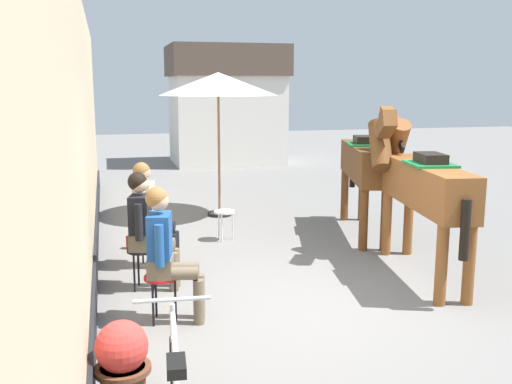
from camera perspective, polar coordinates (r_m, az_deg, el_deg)
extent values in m
plane|color=slate|center=(9.35, -0.39, -4.28)|extent=(40.00, 40.00, 0.00)
cube|color=#CCB793|center=(7.31, -17.23, 4.67)|extent=(0.30, 14.00, 3.40)
cube|color=black|center=(7.60, -16.46, -6.80)|extent=(0.34, 14.00, 0.36)
cube|color=silver|center=(17.92, -2.90, 7.01)|extent=(3.20, 2.40, 2.60)
cube|color=brown|center=(17.90, -2.95, 12.61)|extent=(3.40, 2.60, 0.90)
cylinder|color=red|center=(6.02, -9.23, -8.20)|extent=(0.34, 0.34, 0.03)
cylinder|color=black|center=(6.09, -7.84, -10.35)|extent=(0.02, 0.02, 0.45)
cylinder|color=black|center=(6.23, -9.69, -9.93)|extent=(0.02, 0.02, 0.45)
cylinder|color=black|center=(6.00, -9.97, -10.74)|extent=(0.02, 0.02, 0.45)
cube|color=brown|center=(5.99, -9.27, -7.16)|extent=(0.30, 0.36, 0.20)
cube|color=#1E4C8C|center=(5.90, -9.36, -4.19)|extent=(0.28, 0.38, 0.44)
sphere|color=tan|center=(5.82, -9.46, -0.86)|extent=(0.20, 0.20, 0.20)
sphere|color=olive|center=(5.82, -9.66, -0.57)|extent=(0.22, 0.22, 0.22)
cylinder|color=brown|center=(6.06, -7.37, -7.39)|extent=(0.40, 0.20, 0.13)
cylinder|color=brown|center=(6.15, -5.51, -10.05)|extent=(0.11, 0.11, 0.46)
cylinder|color=brown|center=(5.91, -7.49, -7.86)|extent=(0.40, 0.20, 0.13)
cylinder|color=brown|center=(6.00, -5.58, -10.58)|extent=(0.11, 0.11, 0.46)
cylinder|color=#1E4C8C|center=(6.10, -8.94, -4.17)|extent=(0.09, 0.09, 0.42)
cylinder|color=#1E4C8C|center=(5.72, -9.37, -5.18)|extent=(0.09, 0.09, 0.42)
cylinder|color=black|center=(7.01, -11.06, -5.58)|extent=(0.34, 0.34, 0.03)
cylinder|color=black|center=(7.05, -9.86, -7.48)|extent=(0.02, 0.02, 0.45)
cylinder|color=black|center=(7.20, -11.36, -7.14)|extent=(0.02, 0.02, 0.45)
cylinder|color=black|center=(6.98, -11.75, -7.74)|extent=(0.02, 0.02, 0.45)
cube|color=brown|center=(6.98, -11.09, -4.68)|extent=(0.31, 0.37, 0.20)
cube|color=black|center=(6.90, -11.18, -2.11)|extent=(0.30, 0.38, 0.44)
sphere|color=tan|center=(6.83, -11.29, 0.75)|extent=(0.20, 0.20, 0.20)
sphere|color=black|center=(6.83, -11.46, 1.00)|extent=(0.22, 0.22, 0.22)
cylinder|color=brown|center=(7.03, -9.43, -4.92)|extent=(0.40, 0.22, 0.13)
cylinder|color=brown|center=(7.09, -7.83, -7.28)|extent=(0.11, 0.11, 0.46)
cylinder|color=brown|center=(6.88, -9.64, -5.27)|extent=(0.40, 0.22, 0.13)
cylinder|color=brown|center=(6.94, -8.00, -7.68)|extent=(0.11, 0.11, 0.46)
cylinder|color=black|center=(7.10, -10.71, -2.16)|extent=(0.09, 0.09, 0.42)
cylinder|color=black|center=(6.72, -11.32, -2.90)|extent=(0.09, 0.09, 0.42)
cylinder|color=red|center=(7.84, -10.73, -3.85)|extent=(0.34, 0.34, 0.03)
cylinder|color=black|center=(7.87, -9.67, -5.57)|extent=(0.02, 0.02, 0.45)
cylinder|color=black|center=(8.03, -10.96, -5.28)|extent=(0.02, 0.02, 0.45)
cylinder|color=black|center=(7.81, -11.38, -5.76)|extent=(0.02, 0.02, 0.45)
cube|color=black|center=(7.81, -10.76, -3.03)|extent=(0.32, 0.38, 0.20)
cube|color=beige|center=(7.75, -10.84, -0.73)|extent=(0.31, 0.39, 0.44)
sphere|color=tan|center=(7.69, -10.93, 1.83)|extent=(0.20, 0.20, 0.20)
sphere|color=olive|center=(7.69, -11.08, 2.05)|extent=(0.22, 0.22, 0.22)
cylinder|color=black|center=(7.86, -9.26, -3.28)|extent=(0.40, 0.24, 0.13)
cylinder|color=black|center=(7.90, -7.84, -5.42)|extent=(0.11, 0.11, 0.46)
cylinder|color=black|center=(7.71, -9.51, -3.56)|extent=(0.40, 0.24, 0.13)
cylinder|color=black|center=(7.75, -8.06, -5.74)|extent=(0.11, 0.11, 0.46)
cylinder|color=beige|center=(7.94, -10.35, -0.81)|extent=(0.09, 0.09, 0.42)
cylinder|color=beige|center=(7.56, -11.03, -1.40)|extent=(0.09, 0.09, 0.42)
cube|color=brown|center=(7.45, 16.18, 0.63)|extent=(0.80, 2.24, 0.52)
cylinder|color=brown|center=(8.45, 12.59, -2.99)|extent=(0.13, 0.13, 0.90)
cylinder|color=brown|center=(8.54, 14.58, -2.93)|extent=(0.13, 0.13, 0.90)
cylinder|color=brown|center=(6.69, 17.57, -6.80)|extent=(0.13, 0.13, 0.90)
cylinder|color=brown|center=(6.81, 20.00, -6.64)|extent=(0.13, 0.13, 0.90)
cylinder|color=brown|center=(8.52, 13.44, 4.60)|extent=(0.38, 0.67, 0.73)
cube|color=brown|center=(8.82, 12.83, 6.82)|extent=(0.27, 0.55, 0.40)
cube|color=black|center=(8.49, 13.52, 5.53)|extent=(0.14, 0.63, 0.48)
cylinder|color=black|center=(6.48, 19.65, -3.49)|extent=(0.12, 0.12, 0.65)
cube|color=#197238|center=(7.32, 16.57, 2.62)|extent=(0.59, 0.67, 0.03)
cube|color=black|center=(7.31, 16.60, 3.16)|extent=(0.35, 0.48, 0.12)
cube|color=brown|center=(9.43, 10.47, 2.87)|extent=(0.99, 2.24, 0.52)
cylinder|color=brown|center=(8.64, 12.43, -2.68)|extent=(0.13, 0.13, 0.90)
cylinder|color=brown|center=(8.58, 10.40, -2.70)|extent=(0.13, 0.13, 0.90)
cylinder|color=brown|center=(10.50, 10.28, -0.28)|extent=(0.13, 0.13, 0.90)
cylinder|color=brown|center=(10.46, 8.61, -0.28)|extent=(0.13, 0.13, 0.90)
cylinder|color=brown|center=(8.22, 11.99, 4.45)|extent=(0.43, 0.68, 0.73)
cube|color=brown|center=(7.86, 12.56, 6.41)|extent=(0.31, 0.56, 0.40)
cube|color=black|center=(8.22, 11.99, 5.44)|extent=(0.20, 0.62, 0.48)
cylinder|color=black|center=(10.58, 9.37, 2.21)|extent=(0.12, 0.12, 0.65)
cube|color=#197238|center=(9.50, 10.42, 4.59)|extent=(0.64, 0.71, 0.03)
cube|color=black|center=(9.49, 10.43, 5.01)|extent=(0.38, 0.50, 0.12)
cylinder|color=brown|center=(4.79, -12.77, -17.70)|extent=(0.34, 0.34, 0.28)
cylinder|color=brown|center=(4.73, -12.83, -16.42)|extent=(0.43, 0.43, 0.04)
sphere|color=red|center=(4.65, -12.92, -14.44)|extent=(0.40, 0.40, 0.40)
cylinder|color=#B7BCC6|center=(3.81, -7.92, -16.36)|extent=(0.08, 0.50, 0.60)
cylinder|color=#B7BCC6|center=(3.55, -7.95, -13.72)|extent=(0.11, 0.80, 0.09)
cylinder|color=#B7BCC6|center=(4.05, -8.02, -14.82)|extent=(0.04, 0.09, 0.60)
cylinder|color=#B7BCC6|center=(3.89, -8.14, -10.31)|extent=(0.50, 0.07, 0.03)
cube|color=black|center=(3.19, -7.75, -16.40)|extent=(0.12, 0.21, 0.06)
cylinder|color=black|center=(10.80, -3.55, -2.12)|extent=(0.44, 0.44, 0.06)
cylinder|color=olive|center=(10.62, -3.62, 3.53)|extent=(0.04, 0.04, 2.20)
cone|color=silver|center=(10.54, -3.70, 10.45)|extent=(2.10, 2.10, 0.40)
cylinder|color=white|center=(9.02, -3.10, -1.94)|extent=(0.32, 0.32, 0.03)
cylinder|color=silver|center=(9.09, -2.28, -3.31)|extent=(0.02, 0.02, 0.43)
cylinder|color=silver|center=(9.16, -3.62, -3.21)|extent=(0.02, 0.02, 0.43)
cylinder|color=silver|center=(8.95, -3.35, -3.55)|extent=(0.02, 0.02, 0.43)
cube|color=maroon|center=(8.77, -11.52, -4.81)|extent=(0.30, 0.24, 0.20)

